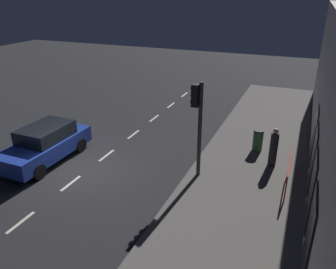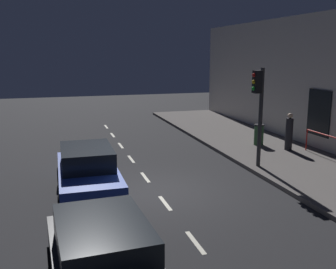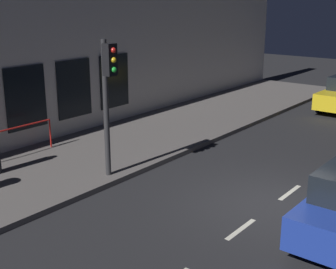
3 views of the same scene
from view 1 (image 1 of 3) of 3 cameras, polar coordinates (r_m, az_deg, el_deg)
The scene contains 9 objects.
ground_plane at distance 14.54m, azimuth -13.64°, elevation -6.07°, with size 60.00×60.00×0.00m, color #232326.
sidewalk at distance 12.30m, azimuth 11.30°, elevation -11.35°, with size 4.50×32.00×0.15m.
building_facade at distance 10.80m, azimuth 25.89°, elevation -0.04°, with size 0.65×32.00×6.26m.
lane_centre_line at distance 13.87m, azimuth -16.03°, elevation -7.88°, with size 0.12×27.20×0.01m.
traffic_light at distance 12.63m, azimuth 5.00°, elevation 3.38°, with size 0.50×0.32×3.78m.
parked_car_0 at distance 15.62m, azimuth -19.94°, elevation -1.49°, with size 1.90×4.36×1.58m.
pedestrian_0 at distance 14.60m, azimuth 17.32°, elevation -2.26°, with size 0.42×0.42×1.68m.
trash_bin at distance 15.92m, azimuth 14.88°, elevation -0.92°, with size 0.47×0.47×0.99m.
red_railing at distance 13.32m, azimuth 19.70°, elevation -5.41°, with size 0.05×2.27×0.97m.
Camera 1 is at (7.86, -10.04, 6.99)m, focal length 36.25 mm.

